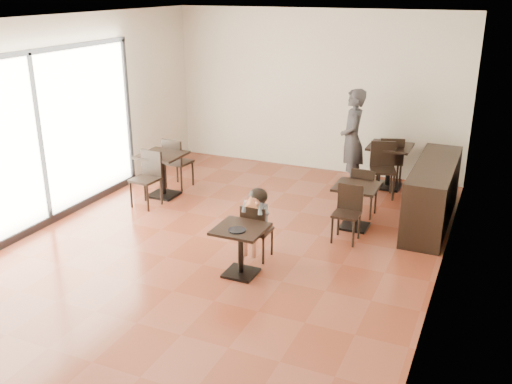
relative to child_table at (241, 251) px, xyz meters
The scene contains 23 objects.
floor 1.06m from the child_table, 126.29° to the left, with size 6.00×8.00×0.01m, color brown.
ceiling 3.03m from the child_table, 126.29° to the left, with size 6.00×8.00×0.01m, color white.
wall_back 5.01m from the child_table, 97.05° to the left, with size 6.00×0.01×3.20m, color silver.
wall_front 3.48m from the child_table, 100.57° to the right, with size 6.00×0.01×3.20m, color silver.
wall_left 3.90m from the child_table, 167.30° to the left, with size 0.01×8.00×3.20m, color silver.
wall_right 2.83m from the child_table, 18.62° to the left, with size 0.01×8.00×3.20m, color silver.
storefront_window 3.73m from the child_table, behind, with size 0.04×4.50×2.60m, color white.
child_table is the anchor object (origin of this frame).
child_chair 0.55m from the child_table, 90.00° to the left, with size 0.37×0.37×0.81m, color black, non-canonical shape.
child 0.58m from the child_table, 90.00° to the left, with size 0.37×0.51×1.03m, color slate, non-canonical shape.
plate 0.36m from the child_table, 90.00° to the right, with size 0.23×0.23×0.01m, color black.
pizza_slice 0.66m from the child_table, 90.00° to the left, with size 0.24×0.18×0.05m, color #F2C980, non-canonical shape.
adult_patron 4.01m from the child_table, 83.87° to the left, with size 0.68×0.45×1.87m, color #37373C.
cafe_table_mid 2.35m from the child_table, 65.05° to the left, with size 0.67×0.67×0.70m, color black, non-canonical shape.
cafe_table_left 3.32m from the child_table, 140.15° to the left, with size 0.75×0.75×0.79m, color black, non-canonical shape.
cafe_table_back 4.37m from the child_table, 75.80° to the left, with size 0.77×0.77×0.82m, color black, non-canonical shape.
chair_mid_a 2.86m from the child_table, 69.71° to the left, with size 0.38×0.38×0.85m, color black, non-canonical shape.
chair_mid_b 1.86m from the child_table, 57.90° to the left, with size 0.38×0.38×0.85m, color black, non-canonical shape.
chair_left_a 3.70m from the child_table, 133.59° to the left, with size 0.43×0.43×0.95m, color black, non-canonical shape.
chair_left_b 3.00m from the child_table, 148.25° to the left, with size 0.43×0.43×0.95m, color black, non-canonical shape.
chair_back_a 4.44m from the child_table, 76.02° to the left, with size 0.44×0.44×0.98m, color black, non-canonical shape.
chair_back_b 3.85m from the child_table, 73.78° to the left, with size 0.44×0.44×0.98m, color black, non-canonical shape.
service_counter 3.49m from the child_table, 53.83° to the left, with size 0.60×2.40×1.00m, color black.
Camera 1 is at (3.50, -6.91, 3.66)m, focal length 40.00 mm.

